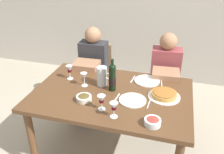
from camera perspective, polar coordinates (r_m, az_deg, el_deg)
The scene contains 21 objects.
ground_plane at distance 2.76m, azimuth -0.09°, elevation -17.35°, with size 8.00×8.00×0.00m, color #B2A893.
dining_table at distance 2.33m, azimuth -0.10°, elevation -5.70°, with size 1.50×1.00×0.76m.
wine_bottle at distance 2.26m, azimuth 0.08°, elevation -0.07°, with size 0.07×0.07×0.33m.
water_pitcher at distance 2.37m, azimuth -2.42°, elevation -0.06°, with size 0.16×0.10×0.20m.
baked_tart at distance 2.25m, azimuth 12.39°, elevation -4.07°, with size 0.30×0.30×0.06m.
salad_bowl at distance 1.90m, azimuth 9.71°, elevation -10.48°, with size 0.13×0.13×0.06m.
olive_bowl at distance 2.17m, azimuth -6.76°, elevation -4.96°, with size 0.14×0.14×0.05m.
wine_glass_left_diner at distance 2.36m, azimuth -6.73°, elevation 0.11°, with size 0.07×0.07×0.14m.
wine_glass_right_diner at distance 2.52m, azimuth -10.17°, elevation 1.77°, with size 0.07×0.07×0.15m.
wine_glass_centre at distance 1.91m, azimuth 0.45°, elevation -7.17°, with size 0.07×0.07×0.14m.
wine_glass_spare at distance 2.00m, azimuth -2.54°, elevation -5.48°, with size 0.07×0.07×0.14m.
dinner_plate_left_setting at distance 2.50m, azimuth 8.40°, elevation -0.90°, with size 0.26×0.26×0.01m, color white.
dinner_plate_right_setting at distance 2.17m, azimuth 4.95°, elevation -5.56°, with size 0.25×0.25×0.01m, color silver.
fork_left_setting at distance 2.52m, azimuth 5.02°, elevation -0.53°, with size 0.16×0.01×0.01m, color silver.
knife_left_setting at distance 2.49m, azimuth 11.80°, elevation -1.42°, with size 0.18×0.01×0.01m, color silver.
knife_right_setting at distance 2.15m, azimuth 8.88°, elevation -6.19°, with size 0.18×0.01×0.01m, color silver.
spoon_right_setting at distance 2.20m, azimuth 1.09°, elevation -5.07°, with size 0.16×0.01×0.01m, color silver.
chair_left at distance 3.25m, azimuth -3.57°, elevation 1.14°, with size 0.41×0.41×0.87m.
diner_left at distance 3.00m, azimuth -4.99°, elevation 1.22°, with size 0.35×0.51×1.16m.
chair_right at distance 3.12m, azimuth 12.32°, elevation -0.75°, with size 0.43×0.43×0.87m.
diner_right at distance 2.85m, azimuth 12.44°, elevation -0.86°, with size 0.36×0.52×1.16m.
Camera 1 is at (0.53, -1.87, 1.95)m, focal length 38.12 mm.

